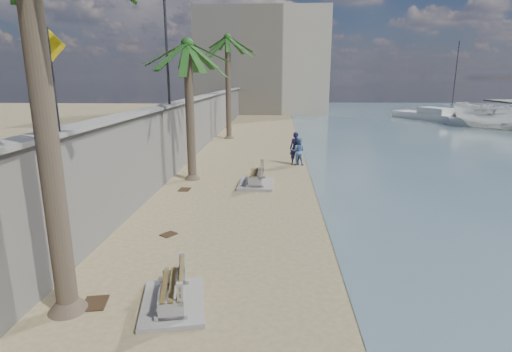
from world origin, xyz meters
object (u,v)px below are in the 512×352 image
object	(u,v)px
bench_near	(173,290)
person_b	(298,150)
boat_cruiser	(495,114)
bench_far	(256,176)
palm_mid	(187,46)
person_a	(296,146)
palm_back	(227,39)
sailboat_west	(451,111)
yacht_far	(428,117)
yacht_near	(474,118)

from	to	relation	value
bench_near	person_b	world-z (taller)	person_b
bench_near	boat_cruiser	world-z (taller)	boat_cruiser
bench_near	bench_far	xyz separation A→B (m)	(1.27, 10.23, 0.06)
bench_far	palm_mid	xyz separation A→B (m)	(-3.22, 0.96, 5.89)
palm_mid	boat_cruiser	world-z (taller)	palm_mid
bench_near	person_a	bearing A→B (deg)	77.56
palm_mid	palm_back	bearing A→B (deg)	89.32
palm_mid	person_a	world-z (taller)	palm_mid
bench_near	palm_back	xyz separation A→B (m)	(-1.78, 24.88, 7.46)
person_a	person_b	xyz separation A→B (m)	(0.14, -0.09, -0.20)
palm_back	sailboat_west	distance (m)	38.94
bench_far	yacht_far	distance (m)	36.52
palm_mid	yacht_near	distance (m)	39.83
person_a	yacht_near	bearing A→B (deg)	59.58
palm_back	person_b	distance (m)	13.28
bench_far	palm_mid	bearing A→B (deg)	163.34
bench_far	palm_back	distance (m)	16.69
bench_far	yacht_near	size ratio (longest dim) A/B	0.19
palm_back	person_a	world-z (taller)	palm_back
bench_near	bench_far	world-z (taller)	bench_far
palm_mid	yacht_near	bearing A→B (deg)	46.98
person_a	yacht_far	bearing A→B (deg)	67.86
person_b	sailboat_west	size ratio (longest dim) A/B	0.18
bench_far	yacht_far	xyz separation A→B (m)	(18.94, 31.23, -0.07)
palm_mid	boat_cruiser	bearing A→B (deg)	40.56
palm_mid	person_a	size ratio (longest dim) A/B	3.38
bench_far	palm_back	size ratio (longest dim) A/B	0.27
palm_back	yacht_near	distance (m)	31.58
yacht_near	palm_back	bearing A→B (deg)	151.73
bench_far	yacht_far	world-z (taller)	yacht_far
bench_far	sailboat_west	bearing A→B (deg)	57.73
bench_near	palm_mid	xyz separation A→B (m)	(-1.94, 11.19, 5.95)
bench_near	sailboat_west	world-z (taller)	sailboat_west
person_a	person_b	distance (m)	0.26
person_a	sailboat_west	size ratio (longest dim) A/B	0.22
person_b	boat_cruiser	bearing A→B (deg)	-128.86
palm_back	person_b	bearing A→B (deg)	-62.61
yacht_near	palm_mid	bearing A→B (deg)	169.22
person_a	yacht_far	xyz separation A→B (m)	(16.92, 26.55, -0.73)
palm_mid	person_b	world-z (taller)	palm_mid
yacht_near	yacht_far	distance (m)	4.94
person_a	palm_mid	bearing A→B (deg)	-134.21
yacht_far	boat_cruiser	bearing A→B (deg)	177.59
person_a	person_b	size ratio (longest dim) A/B	1.23
palm_back	yacht_far	bearing A→B (deg)	37.02
bench_far	palm_mid	world-z (taller)	palm_mid
person_a	bench_near	bearing A→B (deg)	-92.06
bench_near	palm_mid	world-z (taller)	palm_mid
yacht_near	sailboat_west	distance (m)	10.56
sailboat_west	person_b	bearing A→B (deg)	-123.12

